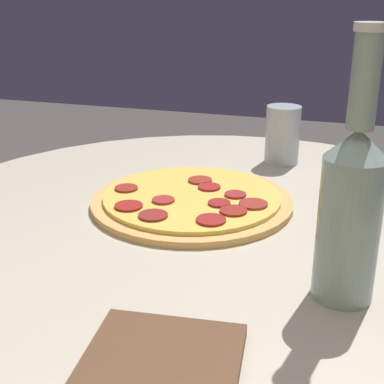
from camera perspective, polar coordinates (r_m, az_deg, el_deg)
name	(u,v)px	position (r m, az deg, el deg)	size (l,w,h in m)	color
table	(214,343)	(0.85, 2.38, -15.78)	(0.97, 0.97, 0.77)	#B2A893
pizza	(192,200)	(0.81, 0.01, -0.83)	(0.30, 0.30, 0.02)	tan
beer_bottle	(351,206)	(0.56, 16.58, -1.43)	(0.06, 0.06, 0.28)	gray
drinking_glass	(283,135)	(1.01, 9.63, 6.03)	(0.06, 0.06, 0.11)	#ADBCC6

